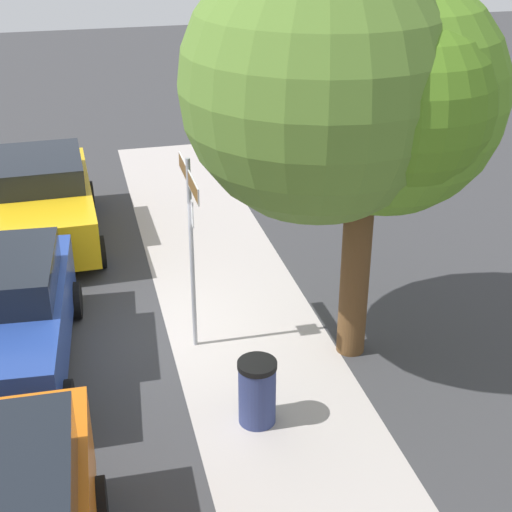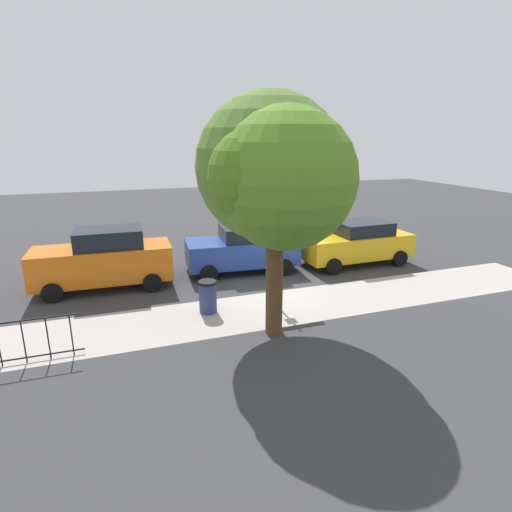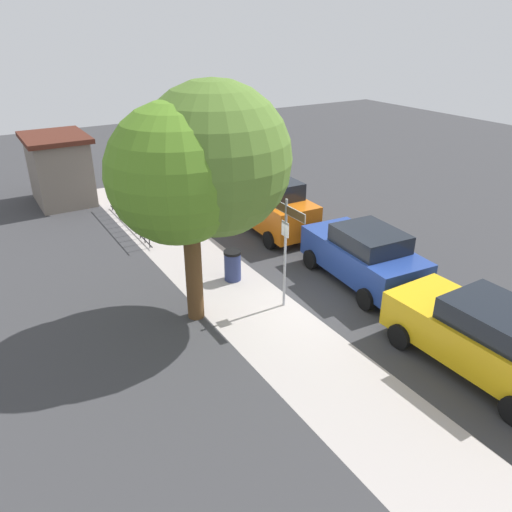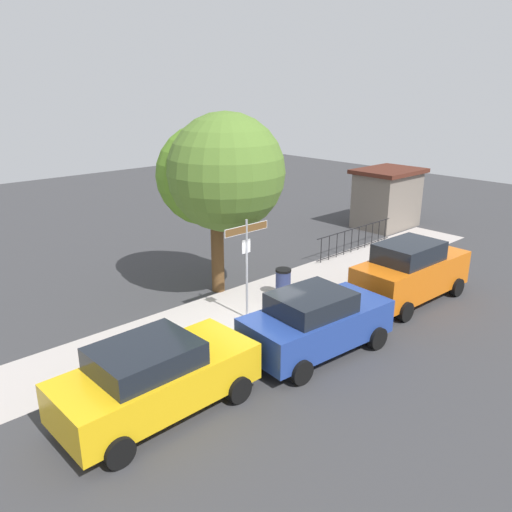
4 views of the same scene
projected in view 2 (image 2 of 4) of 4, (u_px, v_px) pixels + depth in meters
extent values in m
plane|color=#38383A|center=(272.00, 292.00, 14.02)|extent=(60.00, 60.00, 0.00)
cube|color=#AEA5A0|center=(226.00, 315.00, 12.20)|extent=(24.00, 2.60, 0.00)
cylinder|color=#9EA0A5|center=(269.00, 250.00, 13.10)|extent=(0.07, 0.07, 3.20)
cube|color=brown|center=(269.00, 209.00, 12.74)|extent=(1.65, 0.02, 0.22)
cube|color=white|center=(269.00, 209.00, 12.74)|extent=(1.68, 0.02, 0.25)
cube|color=silver|center=(269.00, 227.00, 12.87)|extent=(0.32, 0.02, 0.42)
cylinder|color=#55391E|center=(274.00, 282.00, 10.74)|extent=(0.45, 0.45, 2.87)
sphere|color=#4B791D|center=(260.00, 177.00, 9.52)|extent=(2.45, 2.45, 2.45)
sphere|color=#457326|center=(277.00, 156.00, 10.49)|extent=(2.61, 2.61, 2.61)
sphere|color=#558524|center=(285.00, 179.00, 9.74)|extent=(3.42, 3.42, 3.42)
sphere|color=#54792C|center=(270.00, 167.00, 10.58)|extent=(3.83, 3.83, 3.83)
cube|color=gold|center=(355.00, 245.00, 16.92)|extent=(4.54, 2.00, 0.92)
cube|color=black|center=(361.00, 228.00, 16.81)|extent=(2.19, 1.73, 0.52)
cylinder|color=black|center=(333.00, 266.00, 15.68)|extent=(0.64, 0.23, 0.64)
cylinder|color=black|center=(310.00, 253.00, 17.40)|extent=(0.64, 0.23, 0.64)
cylinder|color=black|center=(400.00, 258.00, 16.70)|extent=(0.64, 0.23, 0.64)
cylinder|color=black|center=(371.00, 247.00, 18.43)|extent=(0.64, 0.23, 0.64)
cube|color=navy|center=(242.00, 251.00, 15.95)|extent=(4.34, 2.16, 0.95)
cube|color=black|center=(248.00, 232.00, 15.80)|extent=(2.14, 1.77, 0.53)
cylinder|color=black|center=(209.00, 274.00, 14.87)|extent=(0.65, 0.27, 0.64)
cylinder|color=black|center=(202.00, 259.00, 16.58)|extent=(0.65, 0.27, 0.64)
cylinder|color=black|center=(284.00, 267.00, 15.58)|extent=(0.65, 0.27, 0.64)
cylinder|color=black|center=(270.00, 254.00, 17.30)|extent=(0.65, 0.27, 0.64)
cube|color=orange|center=(103.00, 263.00, 14.12)|extent=(4.60, 1.88, 1.15)
cube|color=black|center=(109.00, 238.00, 13.95)|extent=(2.23, 1.59, 0.62)
cylinder|color=black|center=(52.00, 293.00, 13.04)|extent=(0.65, 0.24, 0.64)
cylinder|color=black|center=(59.00, 276.00, 14.62)|extent=(0.65, 0.24, 0.64)
cylinder|color=black|center=(152.00, 283.00, 13.94)|extent=(0.65, 0.24, 0.64)
cylinder|color=black|center=(149.00, 268.00, 15.52)|extent=(0.65, 0.24, 0.64)
cylinder|color=black|center=(72.00, 335.00, 9.84)|extent=(0.03, 0.03, 1.05)
cylinder|color=black|center=(48.00, 338.00, 9.68)|extent=(0.03, 0.03, 1.05)
cylinder|color=black|center=(24.00, 342.00, 9.52)|extent=(0.03, 0.03, 1.05)
cylinder|color=navy|center=(208.00, 298.00, 12.30)|extent=(0.52, 0.52, 0.90)
cylinder|color=black|center=(207.00, 282.00, 12.16)|extent=(0.55, 0.55, 0.08)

